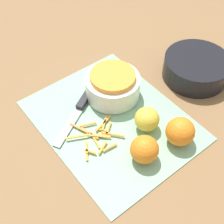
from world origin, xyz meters
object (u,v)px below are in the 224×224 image
bowl_dark (196,68)px  orange_right (144,149)px  orange_left (180,132)px  knife (83,102)px  bowl_speckled (113,85)px  lemon (147,119)px

bowl_dark → orange_right: size_ratio=2.81×
bowl_dark → orange_left: (0.14, -0.22, 0.01)m
knife → orange_left: 0.29m
bowl_speckled → lemon: (0.15, -0.00, -0.01)m
knife → orange_right: bearing=64.3°
orange_right → bowl_speckled: bearing=161.2°
bowl_speckled → orange_left: (0.23, 0.03, -0.00)m
bowl_dark → knife: bearing=-108.3°
bowl_dark → knife: (-0.11, -0.34, -0.02)m
knife → orange_right: 0.24m
knife → orange_left: bearing=85.8°
orange_left → knife: bearing=-154.7°
bowl_speckled → orange_left: size_ratio=2.09×
orange_left → bowl_speckled: bearing=-172.3°
bowl_dark → orange_right: orange_right is taller
bowl_speckled → orange_left: bowl_speckled is taller
orange_left → orange_right: bearing=-99.0°
bowl_dark → orange_right: (0.13, -0.33, 0.01)m
lemon → orange_left: bearing=23.3°
knife → bowl_dark: bearing=132.2°
knife → orange_right: orange_right is taller
bowl_speckled → orange_right: bowl_speckled is taller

